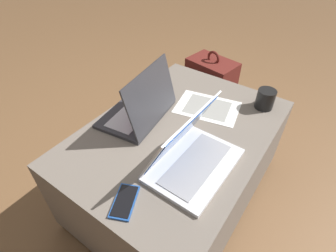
{
  "coord_description": "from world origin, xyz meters",
  "views": [
    {
      "loc": [
        -0.73,
        -0.46,
        1.23
      ],
      "look_at": [
        -0.08,
        -0.0,
        0.54
      ],
      "focal_mm": 28.0,
      "sensor_mm": 36.0,
      "label": 1
    }
  ],
  "objects_px": {
    "backpack": "(210,94)",
    "paper_sheet": "(207,107)",
    "laptop_far": "(141,107)",
    "laptop_near": "(190,155)",
    "coffee_mug": "(266,99)",
    "cell_phone": "(125,201)"
  },
  "relations": [
    {
      "from": "laptop_near",
      "to": "laptop_far",
      "type": "xyz_separation_m",
      "value": [
        0.12,
        0.33,
        0.0
      ]
    },
    {
      "from": "laptop_far",
      "to": "cell_phone",
      "type": "relative_size",
      "value": 2.48
    },
    {
      "from": "cell_phone",
      "to": "coffee_mug",
      "type": "xyz_separation_m",
      "value": [
        0.79,
        -0.19,
        0.04
      ]
    },
    {
      "from": "laptop_near",
      "to": "backpack",
      "type": "height_order",
      "value": "laptop_near"
    },
    {
      "from": "laptop_far",
      "to": "paper_sheet",
      "type": "distance_m",
      "value": 0.33
    },
    {
      "from": "backpack",
      "to": "laptop_far",
      "type": "bearing_deg",
      "value": 97.73
    },
    {
      "from": "laptop_far",
      "to": "cell_phone",
      "type": "bearing_deg",
      "value": 24.46
    },
    {
      "from": "laptop_far",
      "to": "paper_sheet",
      "type": "height_order",
      "value": "laptop_far"
    },
    {
      "from": "laptop_far",
      "to": "backpack",
      "type": "height_order",
      "value": "laptop_far"
    },
    {
      "from": "cell_phone",
      "to": "backpack",
      "type": "relative_size",
      "value": 0.28
    },
    {
      "from": "laptop_far",
      "to": "paper_sheet",
      "type": "xyz_separation_m",
      "value": [
        0.24,
        -0.22,
        -0.05
      ]
    },
    {
      "from": "paper_sheet",
      "to": "backpack",
      "type": "bearing_deg",
      "value": 11.45
    },
    {
      "from": "cell_phone",
      "to": "backpack",
      "type": "xyz_separation_m",
      "value": [
        1.07,
        0.23,
        -0.24
      ]
    },
    {
      "from": "laptop_far",
      "to": "backpack",
      "type": "xyz_separation_m",
      "value": [
        0.68,
        -0.02,
        -0.29
      ]
    },
    {
      "from": "laptop_far",
      "to": "coffee_mug",
      "type": "height_order",
      "value": "laptop_far"
    },
    {
      "from": "backpack",
      "to": "paper_sheet",
      "type": "height_order",
      "value": "backpack"
    },
    {
      "from": "backpack",
      "to": "cell_phone",
      "type": "bearing_deg",
      "value": 111.46
    },
    {
      "from": "backpack",
      "to": "paper_sheet",
      "type": "bearing_deg",
      "value": 123.33
    },
    {
      "from": "laptop_near",
      "to": "coffee_mug",
      "type": "distance_m",
      "value": 0.53
    },
    {
      "from": "laptop_far",
      "to": "laptop_near",
      "type": "bearing_deg",
      "value": 62.31
    },
    {
      "from": "laptop_far",
      "to": "coffee_mug",
      "type": "relative_size",
      "value": 3.01
    },
    {
      "from": "backpack",
      "to": "laptop_near",
      "type": "bearing_deg",
      "value": 120.82
    }
  ]
}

